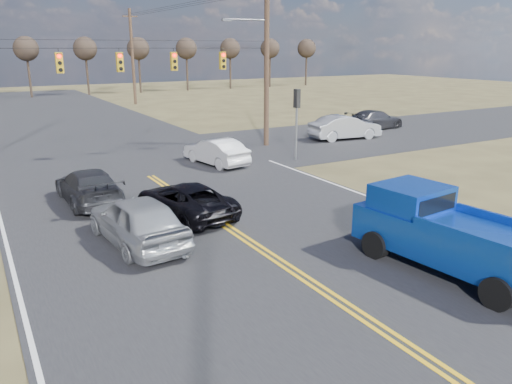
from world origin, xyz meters
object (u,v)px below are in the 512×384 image
cross_car_east_near (345,127)px  black_suv (185,200)px  pickup_truck (448,234)px  white_car_queue (216,151)px  silver_suv (137,220)px  dgrey_car_queue (88,186)px  cross_car_east_far (375,120)px

cross_car_east_near → black_suv: bearing=128.6°
pickup_truck → white_car_queue: bearing=83.7°
silver_suv → pickup_truck: bearing=133.2°
white_car_queue → dgrey_car_queue: 8.26m
pickup_truck → cross_car_east_far: 25.39m
silver_suv → cross_car_east_far: (22.73, 13.71, -0.07)m
pickup_truck → cross_car_east_near: 20.80m
black_suv → white_car_queue: white_car_queue is taller
silver_suv → black_suv: size_ratio=1.03×
white_car_queue → cross_car_east_near: bearing=-176.4°
silver_suv → white_car_queue: 11.39m
white_car_queue → cross_car_east_near: 11.20m
pickup_truck → cross_car_east_near: pickup_truck is taller
pickup_truck → cross_car_east_near: bearing=52.1°
cross_car_east_far → dgrey_car_queue: bearing=102.6°
cross_car_east_near → pickup_truck: bearing=154.7°
black_suv → white_car_queue: bearing=-132.1°
cross_car_east_near → cross_car_east_far: cross_car_east_near is taller
black_suv → cross_car_east_near: bearing=-157.1°
dgrey_car_queue → cross_car_east_far: bearing=-161.2°
white_car_queue → cross_car_east_far: 16.40m
dgrey_car_queue → cross_car_east_near: size_ratio=0.96×
pickup_truck → cross_car_east_near: (11.01, 17.65, -0.24)m
silver_suv → cross_car_east_far: silver_suv is taller
black_suv → white_car_queue: (4.70, 7.22, 0.06)m
silver_suv → black_suv: (2.32, 1.75, -0.17)m
pickup_truck → black_suv: size_ratio=1.29×
cross_car_east_near → cross_car_east_far: size_ratio=0.98×
pickup_truck → cross_car_east_far: (15.79, 19.87, -0.32)m
silver_suv → black_suv: 2.92m
black_suv → cross_car_east_near: 18.40m
cross_car_east_far → silver_suv: bearing=113.7°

